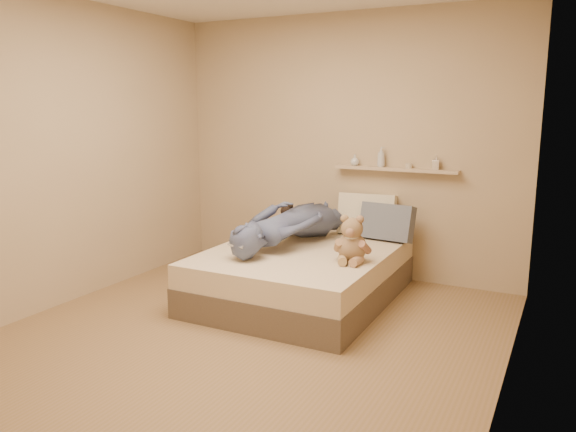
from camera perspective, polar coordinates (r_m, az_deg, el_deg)
The scene contains 10 objects.
room at distance 4.02m, azimuth -4.25°, elevation 5.42°, with size 3.80×3.80×3.80m.
bed at distance 5.03m, azimuth 1.46°, elevation -5.90°, with size 1.50×1.90×0.45m.
game_console at distance 4.56m, azimuth -5.16°, elevation -2.80°, with size 0.19×0.12×0.06m.
teddy_bear at distance 4.56m, azimuth 6.50°, elevation -2.71°, with size 0.32×0.32×0.39m.
dark_plush at distance 5.53m, azimuth -0.00°, elevation -0.48°, with size 0.21×0.21×0.32m.
pillow_cream at distance 5.57m, azimuth 8.02°, elevation 0.17°, with size 0.55×0.16×0.40m, color beige.
pillow_grey at distance 5.37m, azimuth 10.02°, elevation -0.63°, with size 0.50×0.14×0.34m, color slate.
person at distance 5.16m, azimuth 0.55°, elevation -0.59°, with size 0.61×1.67×0.40m, color #4A5875.
wall_shelf at distance 5.50m, azimuth 10.84°, elevation 4.69°, with size 1.20×0.12×0.03m, color tan.
shelf_bottles at distance 5.52m, azimuth 9.84°, elevation 5.67°, with size 0.89×0.12×0.20m.
Camera 1 is at (2.08, -3.41, 1.69)m, focal length 35.00 mm.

